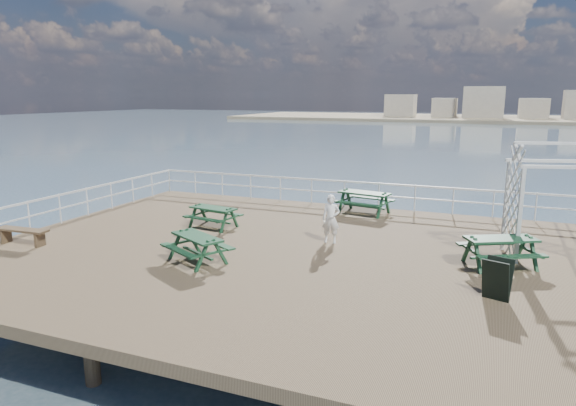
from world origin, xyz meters
The scene contains 11 objects.
ground centered at (0.00, 0.00, -0.15)m, with size 18.00×14.00×0.30m, color brown.
sea_backdrop centered at (12.54, 134.07, -0.51)m, with size 300.00×300.00×9.20m.
railing centered at (-0.07, 2.57, 0.87)m, with size 17.77×13.76×1.10m.
picnic_table_a centered at (-3.33, 1.60, 0.53)m, with size 1.89×1.62×0.83m.
picnic_table_b centered at (1.12, 5.80, 0.62)m, with size 2.27×1.96×0.97m.
picnic_table_c centered at (6.15, 0.84, 0.59)m, with size 2.39×2.24×0.92m.
picnic_table_d centered at (-1.79, -1.94, 0.55)m, with size 2.22×2.08×0.86m.
flat_bench_near centered at (-7.80, -2.58, 0.39)m, with size 1.82×0.54×0.52m.
trellis_arbor centered at (7.60, 2.22, 1.49)m, with size 2.98×2.08×3.36m.
sandwich_board centered at (6.08, -1.76, 0.49)m, with size 0.72×0.62×1.00m.
person centered at (1.13, 1.32, 0.78)m, with size 0.57×0.37×1.55m, color white.
Camera 1 is at (5.82, -13.88, 4.64)m, focal length 32.00 mm.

